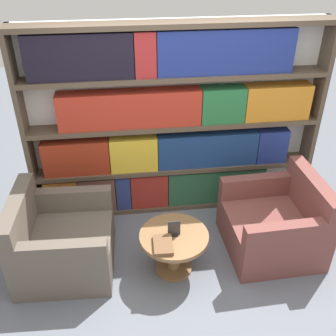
{
  "coord_description": "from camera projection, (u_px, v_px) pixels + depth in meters",
  "views": [
    {
      "loc": [
        -0.55,
        -2.51,
        2.91
      ],
      "look_at": [
        -0.15,
        0.68,
        0.9
      ],
      "focal_mm": 42.0,
      "sensor_mm": 36.0,
      "label": 1
    }
  ],
  "objects": [
    {
      "name": "coffee_table",
      "position": [
        174.0,
        245.0,
        3.72
      ],
      "size": [
        0.65,
        0.65,
        0.44
      ],
      "color": "brown",
      "rests_on": "ground_plane"
    },
    {
      "name": "armchair_left",
      "position": [
        61.0,
        243.0,
        3.79
      ],
      "size": [
        0.93,
        0.94,
        0.81
      ],
      "rotation": [
        0.0,
        0.0,
        1.53
      ],
      "color": "brown",
      "rests_on": "ground_plane"
    },
    {
      "name": "bookshelf",
      "position": [
        171.0,
        125.0,
        4.24
      ],
      "size": [
        3.17,
        0.3,
        2.13
      ],
      "color": "silver",
      "rests_on": "ground_plane"
    },
    {
      "name": "armchair_right",
      "position": [
        275.0,
        225.0,
        4.01
      ],
      "size": [
        0.92,
        0.94,
        0.81
      ],
      "rotation": [
        0.0,
        0.0,
        -1.54
      ],
      "color": "brown",
      "rests_on": "ground_plane"
    },
    {
      "name": "table_sign",
      "position": [
        174.0,
        229.0,
        3.62
      ],
      "size": [
        0.12,
        0.06,
        0.16
      ],
      "color": "black",
      "rests_on": "coffee_table"
    },
    {
      "name": "stray_book",
      "position": [
        163.0,
        245.0,
        3.51
      ],
      "size": [
        0.18,
        0.26,
        0.04
      ],
      "color": "brown",
      "rests_on": "coffee_table"
    },
    {
      "name": "ground_plane",
      "position": [
        193.0,
        285.0,
        3.72
      ],
      "size": [
        14.0,
        14.0,
        0.0
      ],
      "primitive_type": "plane",
      "color": "slate"
    }
  ]
}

